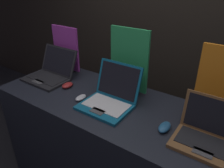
{
  "coord_description": "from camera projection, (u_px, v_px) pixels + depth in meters",
  "views": [
    {
      "loc": [
        0.76,
        -0.76,
        1.8
      ],
      "look_at": [
        -0.0,
        0.35,
        1.11
      ],
      "focal_mm": 35.0,
      "sensor_mm": 36.0,
      "label": 1
    }
  ],
  "objects": [
    {
      "name": "laptop_middle",
      "position": [
        110.0,
        97.0,
        1.53
      ],
      "size": [
        0.34,
        0.35,
        0.27
      ],
      "color": "#0F5170",
      "rests_on": "display_counter"
    },
    {
      "name": "laptop_back",
      "position": [
        210.0,
        135.0,
        1.18
      ],
      "size": [
        0.35,
        0.27,
        0.24
      ],
      "color": "brown",
      "rests_on": "display_counter"
    },
    {
      "name": "promo_stand_middle",
      "position": [
        129.0,
        63.0,
        1.63
      ],
      "size": [
        0.31,
        0.07,
        0.5
      ],
      "color": "black",
      "rests_on": "display_counter"
    },
    {
      "name": "display_counter",
      "position": [
        112.0,
        152.0,
        1.79
      ],
      "size": [
        1.83,
        0.69,
        0.96
      ],
      "color": "black",
      "rests_on": "ground_plane"
    },
    {
      "name": "promo_stand_front",
      "position": [
        66.0,
        51.0,
        2.0
      ],
      "size": [
        0.29,
        0.07,
        0.42
      ],
      "color": "black",
      "rests_on": "display_counter"
    },
    {
      "name": "wall_back",
      "position": [
        177.0,
        16.0,
        2.23
      ],
      "size": [
        8.0,
        0.05,
        2.8
      ],
      "color": "black",
      "rests_on": "ground_plane"
    },
    {
      "name": "laptop_front",
      "position": [
        51.0,
        72.0,
        1.91
      ],
      "size": [
        0.38,
        0.35,
        0.25
      ],
      "color": "black",
      "rests_on": "display_counter"
    },
    {
      "name": "mouse_back",
      "position": [
        165.0,
        127.0,
        1.29
      ],
      "size": [
        0.06,
        0.12,
        0.04
      ],
      "color": "navy",
      "rests_on": "display_counter"
    },
    {
      "name": "mouse_middle",
      "position": [
        81.0,
        98.0,
        1.61
      ],
      "size": [
        0.06,
        0.1,
        0.03
      ],
      "color": "#B2B2B7",
      "rests_on": "display_counter"
    },
    {
      "name": "mouse_front",
      "position": [
        67.0,
        85.0,
        1.78
      ],
      "size": [
        0.07,
        0.1,
        0.04
      ],
      "color": "maroon",
      "rests_on": "display_counter"
    }
  ]
}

